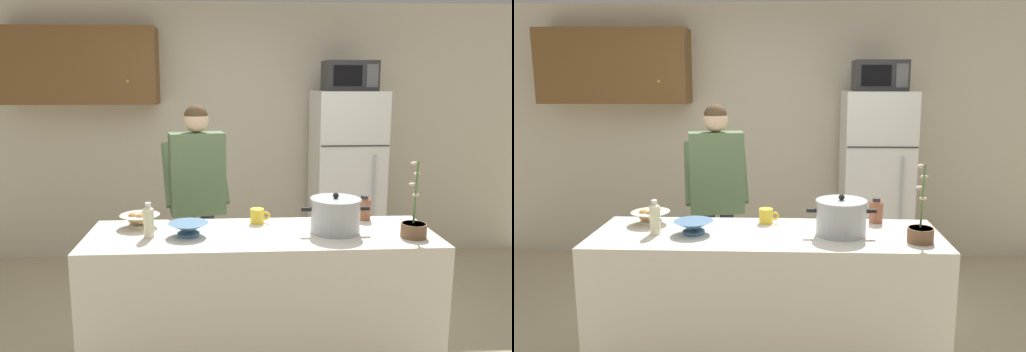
{
  "view_description": "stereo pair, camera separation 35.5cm",
  "coord_description": "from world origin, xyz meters",
  "views": [
    {
      "loc": [
        -0.21,
        -2.94,
        1.83
      ],
      "look_at": [
        0.0,
        0.55,
        1.17
      ],
      "focal_mm": 35.31,
      "sensor_mm": 36.0,
      "label": 1
    },
    {
      "loc": [
        0.14,
        -2.94,
        1.83
      ],
      "look_at": [
        0.0,
        0.55,
        1.17
      ],
      "focal_mm": 35.31,
      "sensor_mm": 36.0,
      "label": 2
    }
  ],
  "objects": [
    {
      "name": "coffee_mug",
      "position": [
        -0.01,
        0.22,
        0.97
      ],
      "size": [
        0.13,
        0.09,
        0.1
      ],
      "color": "yellow",
      "rests_on": "kitchen_island"
    },
    {
      "name": "cooking_pot",
      "position": [
        0.45,
        -0.01,
        1.03
      ],
      "size": [
        0.42,
        0.31,
        0.25
      ],
      "color": "#ADAFB5",
      "rests_on": "kitchen_island"
    },
    {
      "name": "empty_bowl",
      "position": [
        -0.44,
        -0.03,
        0.97
      ],
      "size": [
        0.24,
        0.24,
        0.08
      ],
      "color": "#4C7299",
      "rests_on": "kitchen_island"
    },
    {
      "name": "bottle_mid_counter",
      "position": [
        -0.67,
        -0.04,
        1.02
      ],
      "size": [
        0.06,
        0.06,
        0.21
      ],
      "color": "beige",
      "rests_on": "kitchen_island"
    },
    {
      "name": "kitchen_island",
      "position": [
        0.0,
        0.0,
        0.46
      ],
      "size": [
        2.11,
        0.68,
        0.92
      ],
      "primitive_type": "cube",
      "color": "silver",
      "rests_on": "ground"
    },
    {
      "name": "refrigerator",
      "position": [
        0.96,
        1.85,
        0.87
      ],
      "size": [
        0.64,
        0.68,
        1.74
      ],
      "color": "white",
      "rests_on": "ground"
    },
    {
      "name": "person_near_pot",
      "position": [
        -0.44,
        0.93,
        1.03
      ],
      "size": [
        0.57,
        0.49,
        1.66
      ],
      "color": "#33384C",
      "rests_on": "ground"
    },
    {
      "name": "back_wall_unit",
      "position": [
        -0.26,
        2.26,
        1.41
      ],
      "size": [
        6.0,
        0.48,
        2.6
      ],
      "color": "beige",
      "rests_on": "ground"
    },
    {
      "name": "potted_orchid",
      "position": [
        0.89,
        -0.14,
        0.99
      ],
      "size": [
        0.15,
        0.15,
        0.46
      ],
      "color": "brown",
      "rests_on": "kitchen_island"
    },
    {
      "name": "microwave",
      "position": [
        0.96,
        1.83,
        1.88
      ],
      "size": [
        0.48,
        0.37,
        0.28
      ],
      "color": "#2D2D30",
      "rests_on": "refrigerator"
    },
    {
      "name": "bottle_near_edge",
      "position": [
        0.7,
        0.27,
        1.0
      ],
      "size": [
        0.09,
        0.09,
        0.16
      ],
      "color": "brown",
      "rests_on": "kitchen_island"
    },
    {
      "name": "bread_bowl",
      "position": [
        -0.76,
        0.18,
        0.97
      ],
      "size": [
        0.25,
        0.25,
        0.1
      ],
      "color": "beige",
      "rests_on": "kitchen_island"
    }
  ]
}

